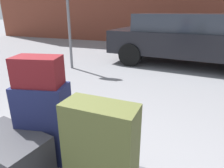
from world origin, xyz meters
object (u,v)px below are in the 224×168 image
Objects in this scene: duffel_bag_charcoal_stacked_top at (9,155)px; parked_car at (186,38)px; no_parking_sign at (68,9)px; suitcase_navy_rear_left at (45,123)px; duffel_bag_maroon_topmost_pile at (38,71)px; suitcase_olive_center at (101,154)px.

parked_car is (1.08, 5.34, 0.26)m from duffel_bag_charcoal_stacked_top.
no_parking_sign is at bearing 125.38° from duffel_bag_charcoal_stacked_top.
suitcase_navy_rear_left is at bearing -100.44° from parked_car.
no_parking_sign is at bearing 105.48° from duffel_bag_maroon_topmost_pile.
parked_car reaches higher than suitcase_navy_rear_left.
duffel_bag_charcoal_stacked_top is 0.13× the size of parked_car.
suitcase_olive_center is 0.15× the size of parked_car.
no_parking_sign reaches higher than suitcase_navy_rear_left.
no_parking_sign is at bearing 106.65° from suitcase_navy_rear_left.
duffel_bag_maroon_topmost_pile reaches higher than suitcase_olive_center.
parked_car is (0.94, 5.08, 0.10)m from suitcase_navy_rear_left.
parked_car is at bearing 88.85° from duffel_bag_charcoal_stacked_top.
no_parking_sign is (-1.79, 3.82, 1.04)m from duffel_bag_charcoal_stacked_top.
duffel_bag_maroon_topmost_pile is at bearing 163.20° from suitcase_olive_center.
suitcase_navy_rear_left is 0.26× the size of no_parking_sign.
suitcase_olive_center is 0.27× the size of no_parking_sign.
suitcase_navy_rear_left is at bearing 70.57° from duffel_bag_charcoal_stacked_top.
parked_car reaches higher than suitcase_olive_center.
parked_car is 3.34m from no_parking_sign.
suitcase_navy_rear_left is at bearing 0.00° from duffel_bag_maroon_topmost_pile.
parked_car is at bearing 67.79° from suitcase_navy_rear_left.
parked_car reaches higher than duffel_bag_maroon_topmost_pile.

